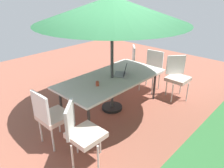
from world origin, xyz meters
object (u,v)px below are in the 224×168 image
Objects in this scene: dining_table at (112,79)px; cup at (97,83)px; chair_northeast at (81,131)px; chair_east at (51,115)px; laptop at (122,73)px; chair_northwest at (177,75)px; patio_umbrella at (112,10)px; chair_southwest at (128,62)px; chair_west at (151,69)px.

dining_table is 26.57× the size of cup.
chair_northeast is 1.18m from cup.
cup is (-0.94, -0.66, 0.22)m from chair_northeast.
laptop is (-1.73, 0.01, 0.23)m from chair_east.
laptop is (-0.24, 0.05, 0.09)m from dining_table.
chair_east reaches higher than dining_table.
chair_northwest and chair_east have the same top height.
chair_northeast reaches higher than laptop.
cup is at bearing 8.51° from patio_umbrella.
laptop is at bearing -19.27° from chair_northeast.
dining_table is 1.60m from chair_southwest.
laptop is (-1.66, -0.68, 0.23)m from chair_northeast.
chair_east is at bearing -34.22° from laptop.
dining_table is 5.70× the size of laptop.
dining_table is at bearing -97.32° from chair_west.
patio_umbrella is at bearing 0.00° from dining_table.
chair_southwest is 1.00× the size of chair_east.
chair_northeast is at bearing -11.58° from laptop.
laptop is 0.72m from cup.
chair_northeast is at bearing -81.80° from chair_west.
chair_west is 0.68m from chair_northwest.
cup reaches higher than dining_table.
chair_southwest is at bearing 179.83° from laptop.
chair_east is at bearing 53.78° from chair_northeast.
patio_umbrella is 2.18m from chair_southwest.
chair_southwest and chair_east have the same top height.
chair_northeast and chair_west have the same top height.
laptop is at bearing -90.48° from chair_east.
laptop reaches higher than dining_table.
chair_east is 2.43× the size of laptop.
chair_east is (2.92, -0.67, 0.00)m from chair_northwest.
dining_table is 2.34× the size of chair_southwest.
chair_northwest is (-2.85, -0.02, 0.00)m from chair_northeast.
patio_umbrella is 1.28m from laptop.
chair_west is at bearing 146.65° from laptop.
laptop is at bearing -169.70° from chair_northwest.
chair_southwest is 3.00m from chair_east.
chair_southwest is 1.00× the size of chair_northwest.
patio_umbrella reaches higher than chair_southwest.
laptop is (-0.24, 0.05, -1.26)m from patio_umbrella.
patio_umbrella is 1.35m from cup.
chair_west is 2.88m from chair_east.
chair_northeast is 2.90m from chair_west.
chair_southwest and chair_northwest have the same top height.
chair_northeast is 1.00× the size of chair_east.
chair_southwest is 1.43m from laptop.
chair_east is (1.48, 0.04, -0.14)m from dining_table.
chair_east is (2.88, 0.00, 0.00)m from chair_west.
chair_northwest is 3.00m from chair_east.
dining_table is 1.40m from chair_west.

